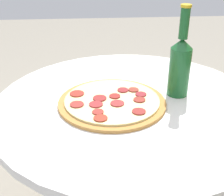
# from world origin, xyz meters

# --- Properties ---
(table) EXTENTS (0.84, 0.84, 0.68)m
(table) POSITION_xyz_m (0.00, 0.00, 0.50)
(table) COLOR white
(table) RESTS_ON ground_plane
(pizza) EXTENTS (0.32, 0.32, 0.02)m
(pizza) POSITION_xyz_m (0.02, -0.06, 0.69)
(pizza) COLOR #B77F3D
(pizza) RESTS_ON table
(beer_bottle) EXTENTS (0.07, 0.07, 0.28)m
(beer_bottle) POSITION_xyz_m (-0.03, 0.15, 0.78)
(beer_bottle) COLOR #195628
(beer_bottle) RESTS_ON table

